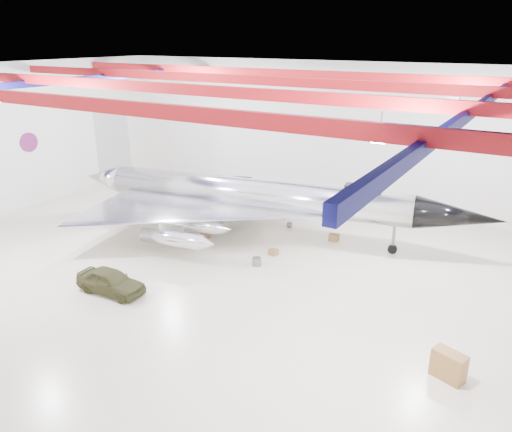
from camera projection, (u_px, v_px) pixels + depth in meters
The scene contains 16 objects.
floor at pixel (230, 269), 28.84m from camera, with size 40.00×40.00×0.00m, color beige.
wall_back at pixel (336, 134), 39.05m from camera, with size 40.00×40.00×0.00m, color silver.
wall_left at pixel (3, 140), 36.70m from camera, with size 30.00×30.00×0.00m, color silver.
ceiling at pixel (226, 72), 25.11m from camera, with size 40.00×40.00×0.00m, color #0A0F38.
ceiling_structure at pixel (226, 86), 25.34m from camera, with size 39.50×29.50×1.08m.
wall_roundel at pixel (29, 142), 38.45m from camera, with size 1.50×1.50×0.10m, color #B21414.
jet_aircraft at pixel (253, 198), 33.13m from camera, with size 28.48×19.15×7.82m.
jeep at pixel (111, 281), 26.05m from camera, with size 1.55×3.85×1.31m, color #3A3A1D.
desk at pixel (449, 365), 19.49m from camera, with size 1.29×0.64×1.18m, color brown.
crate_ply at pixel (205, 234), 33.42m from camera, with size 0.56×0.45×0.39m, color olive.
toolbox_red at pixel (283, 216), 37.05m from camera, with size 0.43×0.35×0.30m, color #A32F10.
engine_drum at pixel (257, 261), 29.30m from camera, with size 0.54×0.54×0.48m, color #59595B.
parts_bin at pixel (334, 238), 32.82m from camera, with size 0.64×0.52×0.45m, color olive.
crate_small at pixel (192, 217), 36.96m from camera, with size 0.32×0.26×0.23m, color #59595B.
oil_barrel at pixel (273, 252), 30.72m from camera, with size 0.53×0.42×0.37m, color olive.
spares_box at pixel (289, 224), 35.27m from camera, with size 0.37×0.37×0.34m, color #59595B.
Camera 1 is at (14.77, -21.54, 12.72)m, focal length 35.00 mm.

